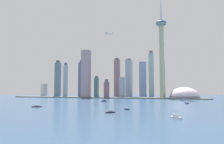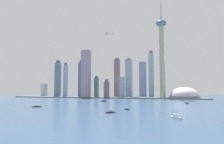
# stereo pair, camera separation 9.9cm
# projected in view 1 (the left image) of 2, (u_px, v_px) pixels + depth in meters

# --- Properties ---
(waterfront_pier) EXTENTS (677.14, 61.48, 3.08)m
(waterfront_pier) POSITION_uv_depth(u_px,v_px,m) (104.00, 97.00, 718.09)
(waterfront_pier) COLOR #545B56
(waterfront_pier) RESTS_ON ground
(observation_tower) EXTENTS (35.20, 35.20, 377.83)m
(observation_tower) POSITION_uv_depth(u_px,v_px,m) (162.00, 46.00, 692.88)
(observation_tower) COLOR #ABB98E
(observation_tower) RESTS_ON ground
(stadium_dome) EXTENTS (92.51, 92.51, 55.46)m
(stadium_dome) POSITION_uv_depth(u_px,v_px,m) (184.00, 96.00, 663.07)
(stadium_dome) COLOR gray
(stadium_dome) RESTS_ON ground
(skyscraper_0) EXTENTS (23.18, 26.33, 142.65)m
(skyscraper_0) POSITION_uv_depth(u_px,v_px,m) (129.00, 78.00, 768.86)
(skyscraper_0) COLOR #92A6BD
(skyscraper_0) RESTS_ON ground
(skyscraper_1) EXTENTS (16.71, 23.29, 145.30)m
(skyscraper_1) POSITION_uv_depth(u_px,v_px,m) (58.00, 79.00, 836.14)
(skyscraper_1) COLOR slate
(skyscraper_1) RESTS_ON ground
(skyscraper_2) EXTENTS (18.24, 14.74, 171.95)m
(skyscraper_2) POSITION_uv_depth(u_px,v_px,m) (151.00, 75.00, 765.95)
(skyscraper_2) COLOR #94B5BB
(skyscraper_2) RESTS_ON ground
(skyscraper_3) EXTENTS (22.22, 15.52, 140.02)m
(skyscraper_3) POSITION_uv_depth(u_px,v_px,m) (82.00, 79.00, 793.50)
(skyscraper_3) COLOR #485E87
(skyscraper_3) RESTS_ON ground
(skyscraper_4) EXTENTS (26.03, 12.04, 132.71)m
(skyscraper_4) POSITION_uv_depth(u_px,v_px,m) (143.00, 79.00, 777.95)
(skyscraper_4) COLOR #8596C2
(skyscraper_4) RESTS_ON ground
(skyscraper_5) EXTENTS (18.70, 21.74, 146.63)m
(skyscraper_5) POSITION_uv_depth(u_px,v_px,m) (117.00, 78.00, 780.35)
(skyscraper_5) COLOR gray
(skyscraper_5) RESTS_ON ground
(skyscraper_6) EXTENTS (14.98, 22.83, 51.08)m
(skyscraper_6) POSITION_uv_depth(u_px,v_px,m) (44.00, 90.00, 841.73)
(skyscraper_6) COLOR #B1C4C1
(skyscraper_6) RESTS_ON ground
(skyscraper_7) EXTENTS (27.66, 25.78, 166.40)m
(skyscraper_7) POSITION_uv_depth(u_px,v_px,m) (86.00, 74.00, 729.32)
(skyscraper_7) COLOR #A28B9A
(skyscraper_7) RESTS_ON ground
(skyscraper_8) EXTENTS (16.64, 21.10, 72.67)m
(skyscraper_8) POSITION_uv_depth(u_px,v_px,m) (122.00, 87.00, 742.15)
(skyscraper_8) COLOR #97ACCF
(skyscraper_8) RESTS_ON ground
(skyscraper_9) EXTENTS (12.04, 15.77, 134.00)m
(skyscraper_9) POSITION_uv_depth(u_px,v_px,m) (65.00, 80.00, 819.78)
(skyscraper_9) COLOR #91A5C4
(skyscraper_9) RESTS_ON ground
(skyscraper_10) EXTENTS (13.77, 20.60, 127.71)m
(skyscraper_10) POSITION_uv_depth(u_px,v_px,m) (163.00, 80.00, 728.13)
(skyscraper_10) COLOR #5E919F
(skyscraper_10) RESTS_ON ground
(skyscraper_11) EXTENTS (14.40, 19.06, 63.72)m
(skyscraper_11) POSITION_uv_depth(u_px,v_px,m) (107.00, 90.00, 705.00)
(skyscraper_11) COLOR slate
(skyscraper_11) RESTS_ON ground
(skyscraper_12) EXTENTS (13.32, 15.44, 76.63)m
(skyscraper_12) POSITION_uv_depth(u_px,v_px,m) (96.00, 87.00, 745.49)
(skyscraper_12) COLOR #427577
(skyscraper_12) RESTS_ON ground
(boat_0) EXTENTS (7.84, 16.60, 5.03)m
(boat_0) POSITION_uv_depth(u_px,v_px,m) (187.00, 103.00, 447.04)
(boat_0) COLOR navy
(boat_0) RESTS_ON ground
(boat_2) EXTENTS (13.27, 15.58, 4.39)m
(boat_2) POSITION_uv_depth(u_px,v_px,m) (104.00, 101.00, 514.39)
(boat_2) COLOR navy
(boat_2) RESTS_ON ground
(boat_3) EXTENTS (11.88, 10.87, 7.02)m
(boat_3) POSITION_uv_depth(u_px,v_px,m) (110.00, 112.00, 277.33)
(boat_3) COLOR #24182E
(boat_3) RESTS_ON ground
(boat_4) EXTENTS (9.32, 10.84, 7.10)m
(boat_4) POSITION_uv_depth(u_px,v_px,m) (127.00, 109.00, 318.33)
(boat_4) COLOR black
(boat_4) RESTS_ON ground
(boat_5) EXTENTS (13.05, 11.43, 10.15)m
(boat_5) POSITION_uv_depth(u_px,v_px,m) (176.00, 117.00, 225.77)
(boat_5) COLOR white
(boat_5) RESTS_ON ground
(boat_6) EXTENTS (16.79, 9.19, 3.44)m
(boat_6) POSITION_uv_depth(u_px,v_px,m) (37.00, 106.00, 362.35)
(boat_6) COLOR black
(boat_6) RESTS_ON ground
(airplane) EXTENTS (25.93, 26.94, 7.51)m
(airplane) POSITION_uv_depth(u_px,v_px,m) (109.00, 34.00, 651.43)
(airplane) COLOR #B1B4BE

